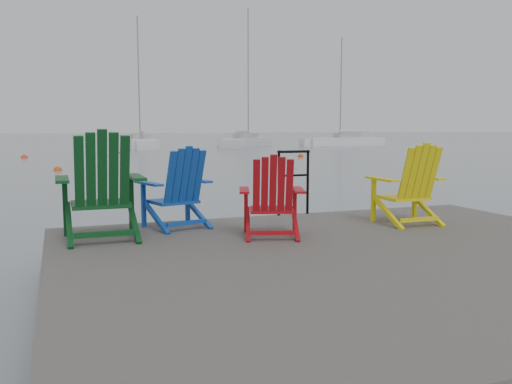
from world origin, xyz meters
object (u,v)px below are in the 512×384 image
object	(u,v)px
chair_blue	(178,188)
sailboat_mid	(247,143)
chair_green	(101,187)
buoy_c	(300,157)
sailboat_near	(141,144)
buoy_b	(24,158)
buoy_a	(58,171)
handrail	(293,176)
sailboat_far	(344,142)
buoy_d	(122,153)
chair_yellow	(410,185)
chair_red	(272,197)

from	to	relation	value
chair_blue	sailboat_mid	world-z (taller)	sailboat_mid
chair_green	buoy_c	world-z (taller)	chair_green
sailboat_near	buoy_b	bearing A→B (deg)	-118.88
buoy_a	buoy_b	world-z (taller)	buoy_b
handrail	buoy_a	world-z (taller)	handrail
chair_green	sailboat_far	world-z (taller)	sailboat_far
chair_blue	buoy_a	xyz separation A→B (m)	(-1.34, 16.90, -0.99)
chair_blue	buoy_b	size ratio (longest dim) A/B	2.46
buoy_b	buoy_d	bearing A→B (deg)	35.61
sailboat_near	buoy_d	xyz separation A→B (m)	(-2.71, -9.66, -0.36)
sailboat_near	buoy_a	bearing A→B (deg)	-102.71
chair_yellow	buoy_c	bearing A→B (deg)	69.25
sailboat_far	sailboat_mid	bearing A→B (deg)	78.76
buoy_b	handrail	bearing A→B (deg)	-79.84
buoy_c	buoy_a	bearing A→B (deg)	-155.98
chair_red	sailboat_far	xyz separation A→B (m)	(24.13, 41.28, -0.60)
chair_green	chair_yellow	xyz separation A→B (m)	(3.69, -0.33, -0.08)
chair_red	sailboat_far	size ratio (longest dim) A/B	0.08
chair_red	buoy_c	distance (m)	26.49
chair_green	buoy_d	world-z (taller)	chair_green
chair_green	buoy_a	distance (m)	17.35
chair_yellow	sailboat_mid	distance (m)	44.69
buoy_c	sailboat_near	bearing A→B (deg)	110.07
sailboat_mid	buoy_d	xyz separation A→B (m)	(-12.71, -10.33, -0.35)
sailboat_near	sailboat_mid	distance (m)	10.02
sailboat_mid	buoy_c	world-z (taller)	sailboat_mid
chair_blue	buoy_c	bearing A→B (deg)	46.20
chair_yellow	buoy_a	xyz separation A→B (m)	(-4.11, 17.65, -1.00)
chair_green	chair_yellow	world-z (taller)	chair_green
chair_red	sailboat_far	bearing A→B (deg)	78.15
sailboat_near	buoy_b	xyz separation A→B (m)	(-8.66, -13.93, -0.36)
buoy_a	buoy_b	xyz separation A→B (m)	(-1.77, 10.57, 0.00)
buoy_b	buoy_d	world-z (taller)	buoy_b
handrail	chair_red	world-z (taller)	handrail
chair_blue	chair_red	xyz separation A→B (m)	(0.86, -0.91, -0.03)
chair_green	buoy_d	xyz separation A→B (m)	(3.76, 32.15, -1.08)
chair_red	sailboat_mid	world-z (taller)	sailboat_mid
buoy_c	buoy_d	distance (m)	12.88
sailboat_near	buoy_c	bearing A→B (deg)	-66.93
chair_blue	chair_red	bearing A→B (deg)	-62.28
sailboat_near	buoy_d	distance (m)	10.04
buoy_a	buoy_c	size ratio (longest dim) A/B	0.95
chair_yellow	buoy_b	xyz separation A→B (m)	(-5.88, 28.22, -1.00)
sailboat_mid	sailboat_far	size ratio (longest dim) A/B	1.23
chair_blue	chair_yellow	distance (m)	2.87
buoy_a	sailboat_far	bearing A→B (deg)	41.72
chair_blue	sailboat_near	size ratio (longest dim) A/B	0.08
chair_green	sailboat_mid	size ratio (longest dim) A/B	0.09
sailboat_far	buoy_b	world-z (taller)	sailboat_far
chair_red	buoy_a	bearing A→B (deg)	115.48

